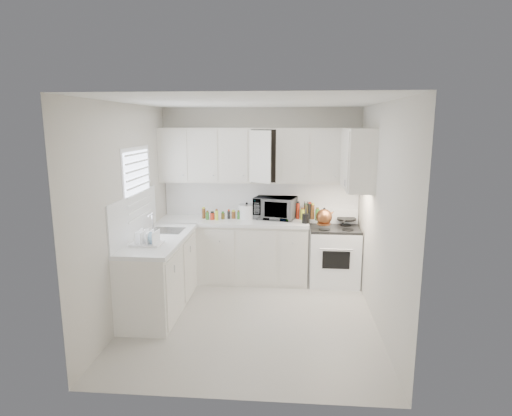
# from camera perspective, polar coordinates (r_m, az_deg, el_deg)

# --- Properties ---
(floor) EXTENTS (3.20, 3.20, 0.00)m
(floor) POSITION_cam_1_polar(r_m,az_deg,el_deg) (5.44, -0.62, -14.50)
(floor) COLOR #B8B3A8
(floor) RESTS_ON ground
(ceiling) EXTENTS (3.20, 3.20, 0.00)m
(ceiling) POSITION_cam_1_polar(r_m,az_deg,el_deg) (4.91, -0.69, 14.02)
(ceiling) COLOR white
(ceiling) RESTS_ON ground
(wall_back) EXTENTS (3.00, 0.00, 3.00)m
(wall_back) POSITION_cam_1_polar(r_m,az_deg,el_deg) (6.58, 0.64, 1.94)
(wall_back) COLOR beige
(wall_back) RESTS_ON ground
(wall_front) EXTENTS (3.00, 0.00, 3.00)m
(wall_front) POSITION_cam_1_polar(r_m,az_deg,el_deg) (3.48, -3.11, -6.54)
(wall_front) COLOR beige
(wall_front) RESTS_ON ground
(wall_left) EXTENTS (0.00, 3.20, 3.20)m
(wall_left) POSITION_cam_1_polar(r_m,az_deg,el_deg) (5.36, -16.83, -0.67)
(wall_left) COLOR beige
(wall_left) RESTS_ON ground
(wall_right) EXTENTS (0.00, 3.20, 3.20)m
(wall_right) POSITION_cam_1_polar(r_m,az_deg,el_deg) (5.10, 16.38, -1.24)
(wall_right) COLOR beige
(wall_right) RESTS_ON ground
(window_blinds) EXTENTS (0.06, 0.96, 1.06)m
(window_blinds) POSITION_cam_1_polar(r_m,az_deg,el_deg) (5.63, -15.49, 2.54)
(window_blinds) COLOR white
(window_blinds) RESTS_ON wall_left
(lower_cabinets_back) EXTENTS (2.22, 0.60, 0.90)m
(lower_cabinets_back) POSITION_cam_1_polar(r_m,az_deg,el_deg) (6.52, -3.00, -5.83)
(lower_cabinets_back) COLOR beige
(lower_cabinets_back) RESTS_ON floor
(lower_cabinets_left) EXTENTS (0.60, 1.60, 0.90)m
(lower_cabinets_left) POSITION_cam_1_polar(r_m,az_deg,el_deg) (5.67, -12.74, -8.75)
(lower_cabinets_left) COLOR beige
(lower_cabinets_left) RESTS_ON floor
(countertop_back) EXTENTS (2.24, 0.64, 0.05)m
(countertop_back) POSITION_cam_1_polar(r_m,az_deg,el_deg) (6.39, -3.06, -1.78)
(countertop_back) COLOR silver
(countertop_back) RESTS_ON lower_cabinets_back
(countertop_left) EXTENTS (0.64, 1.62, 0.05)m
(countertop_left) POSITION_cam_1_polar(r_m,az_deg,el_deg) (5.53, -12.85, -4.12)
(countertop_left) COLOR silver
(countertop_left) RESTS_ON lower_cabinets_left
(backsplash_back) EXTENTS (2.98, 0.02, 0.55)m
(backsplash_back) POSITION_cam_1_polar(r_m,az_deg,el_deg) (6.58, 0.63, 1.29)
(backsplash_back) COLOR silver
(backsplash_back) RESTS_ON wall_back
(backsplash_left) EXTENTS (0.02, 1.60, 0.55)m
(backsplash_left) POSITION_cam_1_polar(r_m,az_deg,el_deg) (5.56, -15.94, -1.01)
(backsplash_left) COLOR silver
(backsplash_left) RESTS_ON wall_left
(upper_cabinets_back) EXTENTS (3.00, 0.33, 0.80)m
(upper_cabinets_back) POSITION_cam_1_polar(r_m,az_deg,el_deg) (6.39, 0.54, 3.48)
(upper_cabinets_back) COLOR beige
(upper_cabinets_back) RESTS_ON wall_back
(upper_cabinets_right) EXTENTS (0.33, 0.90, 0.80)m
(upper_cabinets_right) POSITION_cam_1_polar(r_m,az_deg,el_deg) (5.83, 13.30, 2.43)
(upper_cabinets_right) COLOR beige
(upper_cabinets_right) RESTS_ON wall_right
(sink) EXTENTS (0.42, 0.38, 0.30)m
(sink) POSITION_cam_1_polar(r_m,az_deg,el_deg) (5.82, -11.89, -1.84)
(sink) COLOR gray
(sink) RESTS_ON countertop_left
(stove) EXTENTS (0.73, 0.60, 1.10)m
(stove) POSITION_cam_1_polar(r_m,az_deg,el_deg) (6.44, 10.46, -5.27)
(stove) COLOR white
(stove) RESTS_ON floor
(tea_kettle) EXTENTS (0.36, 0.33, 0.26)m
(tea_kettle) POSITION_cam_1_polar(r_m,az_deg,el_deg) (6.15, 9.10, -1.03)
(tea_kettle) COLOR brown
(tea_kettle) RESTS_ON stove
(frying_pan) EXTENTS (0.42, 0.55, 0.04)m
(frying_pan) POSITION_cam_1_polar(r_m,az_deg,el_deg) (6.52, 12.02, -1.38)
(frying_pan) COLOR black
(frying_pan) RESTS_ON stove
(microwave) EXTENTS (0.66, 0.47, 0.40)m
(microwave) POSITION_cam_1_polar(r_m,az_deg,el_deg) (6.42, 2.60, 0.36)
(microwave) COLOR gray
(microwave) RESTS_ON countertop_back
(rice_cooker) EXTENTS (0.28, 0.28, 0.24)m
(rice_cooker) POSITION_cam_1_polar(r_m,az_deg,el_deg) (6.44, -1.25, -0.32)
(rice_cooker) COLOR white
(rice_cooker) RESTS_ON countertop_back
(paper_towel) EXTENTS (0.12, 0.12, 0.27)m
(paper_towel) POSITION_cam_1_polar(r_m,az_deg,el_deg) (6.50, 0.50, -0.11)
(paper_towel) COLOR white
(paper_towel) RESTS_ON countertop_back
(utensil_crock) EXTENTS (0.12, 0.12, 0.33)m
(utensil_crock) POSITION_cam_1_polar(r_m,az_deg,el_deg) (6.16, 6.66, -0.54)
(utensil_crock) COLOR black
(utensil_crock) RESTS_ON countertop_back
(dish_rack) EXTENTS (0.36, 0.28, 0.19)m
(dish_rack) POSITION_cam_1_polar(r_m,az_deg,el_deg) (5.21, -14.44, -3.75)
(dish_rack) COLOR white
(dish_rack) RESTS_ON countertop_left
(spice_left_0) EXTENTS (0.06, 0.06, 0.13)m
(spice_left_0) POSITION_cam_1_polar(r_m,az_deg,el_deg) (6.57, -6.89, -0.68)
(spice_left_0) COLOR brown
(spice_left_0) RESTS_ON countertop_back
(spice_left_1) EXTENTS (0.06, 0.06, 0.13)m
(spice_left_1) POSITION_cam_1_polar(r_m,az_deg,el_deg) (6.47, -6.40, -0.85)
(spice_left_1) COLOR #337727
(spice_left_1) RESTS_ON countertop_back
(spice_left_2) EXTENTS (0.06, 0.06, 0.13)m
(spice_left_2) POSITION_cam_1_polar(r_m,az_deg,el_deg) (6.54, -5.60, -0.70)
(spice_left_2) COLOR red
(spice_left_2) RESTS_ON countertop_back
(spice_left_3) EXTENTS (0.06, 0.06, 0.13)m
(spice_left_3) POSITION_cam_1_polar(r_m,az_deg,el_deg) (6.44, -5.09, -0.88)
(spice_left_3) COLOR #D9EB37
(spice_left_3) RESTS_ON countertop_back
(spice_left_4) EXTENTS (0.06, 0.06, 0.13)m
(spice_left_4) POSITION_cam_1_polar(r_m,az_deg,el_deg) (6.52, -4.31, -0.72)
(spice_left_4) COLOR brown
(spice_left_4) RESTS_ON countertop_back
(spice_left_5) EXTENTS (0.06, 0.06, 0.13)m
(spice_left_5) POSITION_cam_1_polar(r_m,az_deg,el_deg) (6.42, -3.77, -0.90)
(spice_left_5) COLOR black
(spice_left_5) RESTS_ON countertop_back
(spice_left_6) EXTENTS (0.06, 0.06, 0.13)m
(spice_left_6) POSITION_cam_1_polar(r_m,az_deg,el_deg) (6.50, -3.00, -0.75)
(spice_left_6) COLOR brown
(spice_left_6) RESTS_ON countertop_back
(spice_left_7) EXTENTS (0.06, 0.06, 0.13)m
(spice_left_7) POSITION_cam_1_polar(r_m,az_deg,el_deg) (6.40, -2.44, -0.93)
(spice_left_7) COLOR #337727
(spice_left_7) RESTS_ON countertop_back
(sauce_right_0) EXTENTS (0.06, 0.06, 0.19)m
(sauce_right_0) POSITION_cam_1_polar(r_m,az_deg,el_deg) (6.48, 5.67, -0.56)
(sauce_right_0) COLOR red
(sauce_right_0) RESTS_ON countertop_back
(sauce_right_1) EXTENTS (0.06, 0.06, 0.19)m
(sauce_right_1) POSITION_cam_1_polar(r_m,az_deg,el_deg) (6.42, 6.17, -0.68)
(sauce_right_1) COLOR #D9EB37
(sauce_right_1) RESTS_ON countertop_back
(sauce_right_2) EXTENTS (0.06, 0.06, 0.19)m
(sauce_right_2) POSITION_cam_1_polar(r_m,az_deg,el_deg) (6.48, 6.65, -0.57)
(sauce_right_2) COLOR brown
(sauce_right_2) RESTS_ON countertop_back
(sauce_right_3) EXTENTS (0.06, 0.06, 0.19)m
(sauce_right_3) POSITION_cam_1_polar(r_m,az_deg,el_deg) (6.42, 7.15, -0.69)
(sauce_right_3) COLOR black
(sauce_right_3) RESTS_ON countertop_back
(sauce_right_4) EXTENTS (0.06, 0.06, 0.19)m
(sauce_right_4) POSITION_cam_1_polar(r_m,az_deg,el_deg) (6.48, 7.62, -0.59)
(sauce_right_4) COLOR brown
(sauce_right_4) RESTS_ON countertop_back
(sauce_right_5) EXTENTS (0.06, 0.06, 0.19)m
(sauce_right_5) POSITION_cam_1_polar(r_m,az_deg,el_deg) (6.43, 8.13, -0.71)
(sauce_right_5) COLOR #337727
(sauce_right_5) RESTS_ON countertop_back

